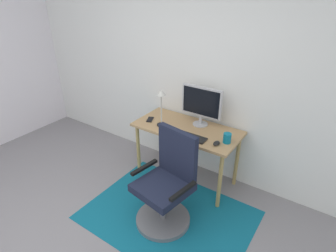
{
  "coord_description": "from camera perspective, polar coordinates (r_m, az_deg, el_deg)",
  "views": [
    {
      "loc": [
        1.67,
        -0.69,
        2.26
      ],
      "look_at": [
        0.13,
        1.58,
        0.83
      ],
      "focal_mm": 29.81,
      "sensor_mm": 36.0,
      "label": 1
    }
  ],
  "objects": [
    {
      "name": "wall_back",
      "position": [
        3.47,
        4.0,
        11.42
      ],
      "size": [
        6.0,
        0.1,
        2.6
      ],
      "primitive_type": "cube",
      "color": "silver",
      "rests_on": "ground"
    },
    {
      "name": "area_rug",
      "position": [
        3.18,
        0.06,
        -17.7
      ],
      "size": [
        1.72,
        1.27,
        0.01
      ],
      "primitive_type": "cube",
      "color": "#10607B",
      "rests_on": "ground"
    },
    {
      "name": "desk",
      "position": [
        3.32,
        3.86,
        -1.65
      ],
      "size": [
        1.25,
        0.6,
        0.73
      ],
      "color": "tan",
      "rests_on": "ground"
    },
    {
      "name": "monitor",
      "position": [
        3.25,
        6.84,
        4.65
      ],
      "size": [
        0.5,
        0.18,
        0.47
      ],
      "color": "#B2B2B7",
      "rests_on": "desk"
    },
    {
      "name": "keyboard",
      "position": [
        3.09,
        4.07,
        -2.02
      ],
      "size": [
        0.43,
        0.13,
        0.02
      ],
      "primitive_type": "cube",
      "color": "black",
      "rests_on": "desk"
    },
    {
      "name": "computer_mouse",
      "position": [
        2.97,
        9.88,
        -3.49
      ],
      "size": [
        0.06,
        0.1,
        0.03
      ],
      "primitive_type": "ellipsoid",
      "color": "black",
      "rests_on": "desk"
    },
    {
      "name": "coffee_cup",
      "position": [
        3.01,
        12.0,
        -2.43
      ],
      "size": [
        0.09,
        0.09,
        0.11
      ],
      "primitive_type": "cylinder",
      "color": "#0D6B8A",
      "rests_on": "desk"
    },
    {
      "name": "cell_phone",
      "position": [
        3.46,
        -3.69,
        1.35
      ],
      "size": [
        0.12,
        0.16,
        0.01
      ],
      "primitive_type": "cube",
      "rotation": [
        0.0,
        0.0,
        0.4
      ],
      "color": "black",
      "rests_on": "desk"
    },
    {
      "name": "desk_lamp",
      "position": [
        3.19,
        -1.39,
        5.18
      ],
      "size": [
        0.11,
        0.11,
        0.44
      ],
      "color": "black",
      "rests_on": "desk"
    },
    {
      "name": "office_chair",
      "position": [
        2.88,
        -0.25,
        -12.71
      ],
      "size": [
        0.61,
        0.57,
        1.01
      ],
      "rotation": [
        0.0,
        0.0,
        -0.17
      ],
      "color": "slate",
      "rests_on": "ground"
    }
  ]
}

